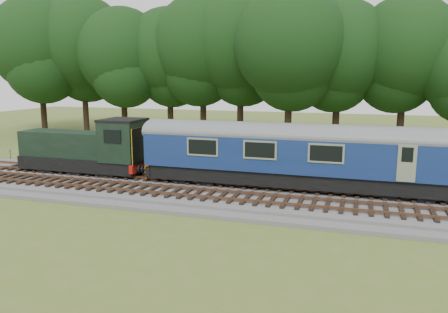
% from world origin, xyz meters
% --- Properties ---
extents(ground, '(120.00, 120.00, 0.00)m').
position_xyz_m(ground, '(0.00, 0.00, 0.00)').
color(ground, '#4C6726').
rests_on(ground, ground).
extents(ballast, '(70.00, 7.00, 0.35)m').
position_xyz_m(ballast, '(0.00, 0.00, 0.17)').
color(ballast, '#4C4C4F').
rests_on(ballast, ground).
extents(track_north, '(67.20, 2.40, 0.21)m').
position_xyz_m(track_north, '(0.00, 1.40, 0.42)').
color(track_north, black).
rests_on(track_north, ballast).
extents(track_south, '(67.20, 2.40, 0.21)m').
position_xyz_m(track_south, '(0.00, -1.60, 0.42)').
color(track_south, black).
rests_on(track_south, ballast).
extents(fence, '(64.00, 0.12, 1.00)m').
position_xyz_m(fence, '(0.00, 4.50, 0.00)').
color(fence, '#6B6054').
rests_on(fence, ground).
extents(tree_line, '(70.00, 8.00, 18.00)m').
position_xyz_m(tree_line, '(0.00, 22.00, 0.00)').
color(tree_line, black).
rests_on(tree_line, ground).
extents(dmu_railcar, '(18.05, 2.86, 3.88)m').
position_xyz_m(dmu_railcar, '(3.51, 1.40, 2.61)').
color(dmu_railcar, black).
rests_on(dmu_railcar, ground).
extents(shunter_loco, '(8.91, 2.60, 3.38)m').
position_xyz_m(shunter_loco, '(-10.41, 1.40, 1.97)').
color(shunter_loco, black).
rests_on(shunter_loco, ground).
extents(worker, '(0.67, 0.66, 1.57)m').
position_xyz_m(worker, '(-5.55, 0.64, 1.13)').
color(worker, orange).
rests_on(worker, ballast).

